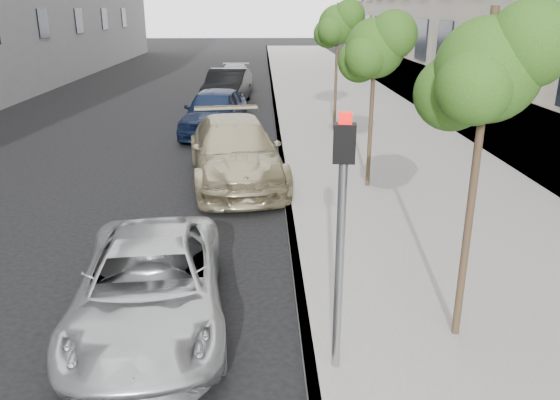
{
  "coord_description": "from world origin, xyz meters",
  "views": [
    {
      "loc": [
        0.61,
        -4.8,
        4.31
      ],
      "look_at": [
        0.87,
        3.14,
        1.5
      ],
      "focal_mm": 35.0,
      "sensor_mm": 36.0,
      "label": 1
    }
  ],
  "objects_px": {
    "tree_mid": "(376,48)",
    "sedan_black": "(227,87)",
    "minivan": "(150,285)",
    "sedan_blue": "(215,111)",
    "signal_pole": "(341,217)",
    "tree_near": "(490,70)",
    "tree_far": "(338,25)",
    "suv": "(235,151)",
    "sedan_rear": "(235,77)"
  },
  "relations": [
    {
      "from": "tree_mid",
      "to": "sedan_black",
      "type": "bearing_deg",
      "value": 108.22
    },
    {
      "from": "minivan",
      "to": "sedan_blue",
      "type": "bearing_deg",
      "value": 84.62
    },
    {
      "from": "tree_mid",
      "to": "signal_pole",
      "type": "distance_m",
      "value": 7.49
    },
    {
      "from": "tree_near",
      "to": "tree_far",
      "type": "distance_m",
      "value": 13.0
    },
    {
      "from": "suv",
      "to": "sedan_rear",
      "type": "bearing_deg",
      "value": 84.47
    },
    {
      "from": "tree_far",
      "to": "sedan_black",
      "type": "relative_size",
      "value": 0.91
    },
    {
      "from": "signal_pole",
      "to": "sedan_rear",
      "type": "distance_m",
      "value": 25.39
    },
    {
      "from": "tree_far",
      "to": "suv",
      "type": "xyz_separation_m",
      "value": [
        -3.33,
        -5.57,
        -2.96
      ]
    },
    {
      "from": "tree_near",
      "to": "sedan_black",
      "type": "distance_m",
      "value": 19.97
    },
    {
      "from": "tree_mid",
      "to": "sedan_black",
      "type": "height_order",
      "value": "tree_mid"
    },
    {
      "from": "sedan_rear",
      "to": "suv",
      "type": "bearing_deg",
      "value": -87.46
    },
    {
      "from": "sedan_black",
      "to": "sedan_rear",
      "type": "bearing_deg",
      "value": 95.34
    },
    {
      "from": "signal_pole",
      "to": "sedan_rear",
      "type": "relative_size",
      "value": 0.7
    },
    {
      "from": "tree_near",
      "to": "sedan_rear",
      "type": "relative_size",
      "value": 0.96
    },
    {
      "from": "minivan",
      "to": "sedan_black",
      "type": "distance_m",
      "value": 18.71
    },
    {
      "from": "tree_far",
      "to": "tree_near",
      "type": "bearing_deg",
      "value": -90.0
    },
    {
      "from": "tree_mid",
      "to": "minivan",
      "type": "height_order",
      "value": "tree_mid"
    },
    {
      "from": "minivan",
      "to": "sedan_blue",
      "type": "distance_m",
      "value": 12.55
    },
    {
      "from": "tree_mid",
      "to": "minivan",
      "type": "distance_m",
      "value": 7.78
    },
    {
      "from": "signal_pole",
      "to": "minivan",
      "type": "height_order",
      "value": "signal_pole"
    },
    {
      "from": "tree_far",
      "to": "signal_pole",
      "type": "xyz_separation_m",
      "value": [
        -1.74,
        -13.66,
        -1.65
      ]
    },
    {
      "from": "tree_near",
      "to": "sedan_blue",
      "type": "relative_size",
      "value": 0.9
    },
    {
      "from": "tree_near",
      "to": "suv",
      "type": "bearing_deg",
      "value": 114.13
    },
    {
      "from": "sedan_blue",
      "to": "sedan_rear",
      "type": "bearing_deg",
      "value": 95.59
    },
    {
      "from": "sedan_black",
      "to": "sedan_rear",
      "type": "xyz_separation_m",
      "value": [
        0.1,
        5.27,
        -0.16
      ]
    },
    {
      "from": "tree_near",
      "to": "sedan_black",
      "type": "relative_size",
      "value": 0.87
    },
    {
      "from": "tree_far",
      "to": "sedan_blue",
      "type": "xyz_separation_m",
      "value": [
        -4.3,
        0.15,
        -2.95
      ]
    },
    {
      "from": "sedan_rear",
      "to": "signal_pole",
      "type": "bearing_deg",
      "value": -84.73
    },
    {
      "from": "tree_mid",
      "to": "suv",
      "type": "xyz_separation_m",
      "value": [
        -3.33,
        0.93,
        -2.63
      ]
    },
    {
      "from": "sedan_blue",
      "to": "suv",
      "type": "bearing_deg",
      "value": -73.79
    },
    {
      "from": "sedan_rear",
      "to": "sedan_black",
      "type": "bearing_deg",
      "value": -91.17
    },
    {
      "from": "tree_near",
      "to": "sedan_rear",
      "type": "distance_m",
      "value": 25.1
    },
    {
      "from": "tree_near",
      "to": "sedan_blue",
      "type": "xyz_separation_m",
      "value": [
        -4.3,
        13.15,
        -2.82
      ]
    },
    {
      "from": "minivan",
      "to": "tree_near",
      "type": "bearing_deg",
      "value": -13.89
    },
    {
      "from": "tree_far",
      "to": "minivan",
      "type": "relative_size",
      "value": 1.01
    },
    {
      "from": "tree_mid",
      "to": "suv",
      "type": "distance_m",
      "value": 4.34
    },
    {
      "from": "tree_mid",
      "to": "suv",
      "type": "bearing_deg",
      "value": 164.42
    },
    {
      "from": "sedan_blue",
      "to": "sedan_black",
      "type": "xyz_separation_m",
      "value": [
        0.09,
        6.16,
        -0.0
      ]
    },
    {
      "from": "signal_pole",
      "to": "tree_far",
      "type": "bearing_deg",
      "value": 90.2
    },
    {
      "from": "signal_pole",
      "to": "suv",
      "type": "relative_size",
      "value": 0.57
    },
    {
      "from": "tree_near",
      "to": "minivan",
      "type": "relative_size",
      "value": 0.98
    },
    {
      "from": "tree_near",
      "to": "suv",
      "type": "distance_m",
      "value": 8.62
    },
    {
      "from": "tree_far",
      "to": "sedan_rear",
      "type": "distance_m",
      "value": 12.68
    },
    {
      "from": "signal_pole",
      "to": "sedan_blue",
      "type": "distance_m",
      "value": 14.1
    },
    {
      "from": "sedan_blue",
      "to": "tree_mid",
      "type": "bearing_deg",
      "value": -50.56
    },
    {
      "from": "tree_near",
      "to": "tree_mid",
      "type": "bearing_deg",
      "value": 90.0
    },
    {
      "from": "signal_pole",
      "to": "suv",
      "type": "xyz_separation_m",
      "value": [
        -1.58,
        8.09,
        -1.3
      ]
    },
    {
      "from": "sedan_black",
      "to": "signal_pole",
      "type": "bearing_deg",
      "value": -76.53
    },
    {
      "from": "minivan",
      "to": "sedan_black",
      "type": "xyz_separation_m",
      "value": [
        0.0,
        18.71,
        0.2
      ]
    },
    {
      "from": "tree_far",
      "to": "tree_mid",
      "type": "bearing_deg",
      "value": -90.0
    }
  ]
}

